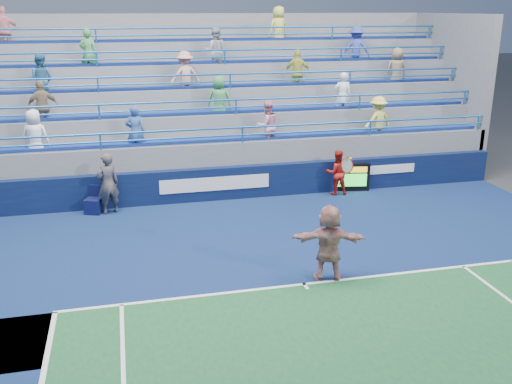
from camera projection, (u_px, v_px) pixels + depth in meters
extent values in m
plane|color=#333538|center=(304.00, 285.00, 13.08)|extent=(120.00, 120.00, 0.00)
cube|color=navy|center=(279.00, 247.00, 15.12)|extent=(18.00, 8.40, 0.02)
cube|color=white|center=(304.00, 284.00, 13.08)|extent=(11.00, 0.10, 0.01)
cube|color=white|center=(306.00, 286.00, 12.99)|extent=(0.08, 0.30, 0.01)
cube|color=#0A113A|center=(244.00, 182.00, 18.93)|extent=(18.00, 0.30, 1.10)
cube|color=white|center=(215.00, 184.00, 18.55)|extent=(3.60, 0.02, 0.45)
cube|color=white|center=(390.00, 169.00, 19.88)|extent=(1.80, 0.02, 0.30)
cube|color=slate|center=(228.00, 160.00, 21.66)|extent=(18.00, 5.60, 1.10)
cube|color=slate|center=(227.00, 150.00, 21.54)|extent=(18.00, 5.60, 1.85)
cube|color=navy|center=(240.00, 138.00, 19.07)|extent=(17.40, 0.45, 0.10)
cylinder|color=#2166B3|center=(242.00, 127.00, 18.56)|extent=(18.00, 0.07, 0.07)
cube|color=slate|center=(225.00, 138.00, 21.89)|extent=(18.00, 4.60, 2.60)
cube|color=navy|center=(234.00, 111.00, 19.76)|extent=(17.40, 0.45, 0.10)
cylinder|color=#2166B3|center=(236.00, 100.00, 19.25)|extent=(18.00, 0.07, 0.07)
cube|color=slate|center=(222.00, 126.00, 22.24)|extent=(18.00, 3.60, 3.35)
cube|color=navy|center=(228.00, 86.00, 20.45)|extent=(17.40, 0.45, 0.10)
cylinder|color=#2166B3|center=(230.00, 74.00, 19.95)|extent=(18.00, 0.07, 0.07)
cube|color=slate|center=(220.00, 114.00, 22.58)|extent=(18.00, 2.60, 4.10)
cube|color=navy|center=(223.00, 62.00, 21.15)|extent=(17.40, 0.45, 0.10)
cylinder|color=#2166B3|center=(225.00, 50.00, 20.64)|extent=(18.00, 0.07, 0.07)
cube|color=slate|center=(218.00, 103.00, 22.93)|extent=(18.00, 1.60, 4.85)
cube|color=navy|center=(218.00, 39.00, 21.84)|extent=(17.40, 0.45, 0.10)
cylinder|color=#2166B3|center=(219.00, 28.00, 21.33)|extent=(18.00, 0.07, 0.07)
imported|color=#EDE65C|center=(378.00, 121.00, 20.04)|extent=(1.23, 0.90, 1.70)
imported|color=#3949AD|center=(356.00, 49.00, 22.19)|extent=(1.24, 0.93, 1.70)
imported|color=#419152|center=(219.00, 101.00, 19.53)|extent=(0.92, 0.70, 1.70)
imported|color=teal|center=(41.00, 80.00, 18.94)|extent=(0.98, 0.85, 1.70)
imported|color=#CCCA4F|center=(298.00, 73.00, 20.91)|extent=(1.07, 0.63, 1.70)
imported|color=#88745A|center=(43.00, 107.00, 18.27)|extent=(1.07, 0.66, 1.70)
imported|color=#43944F|center=(89.00, 54.00, 19.98)|extent=(0.70, 0.55, 1.70)
imported|color=#BAB9BF|center=(215.00, 51.00, 20.97)|extent=(0.94, 0.80, 1.70)
imported|color=#EBA098|center=(185.00, 76.00, 20.00)|extent=(1.21, 0.86, 1.70)
imported|color=pink|center=(5.00, 31.00, 20.05)|extent=(1.04, 0.54, 1.70)
imported|color=#907760|center=(396.00, 70.00, 21.78)|extent=(0.85, 0.57, 1.70)
imported|color=white|center=(35.00, 137.00, 17.53)|extent=(0.93, 0.71, 1.70)
imported|color=#F9F460|center=(279.00, 29.00, 22.26)|extent=(0.96, 0.77, 1.70)
imported|color=#325496|center=(135.00, 132.00, 18.20)|extent=(0.68, 0.51, 1.70)
imported|color=white|center=(342.00, 96.00, 20.52)|extent=(0.68, 0.51, 1.70)
imported|color=pink|center=(267.00, 126.00, 19.16)|extent=(0.96, 0.83, 1.70)
cube|color=black|center=(349.00, 177.00, 19.63)|extent=(1.43, 0.39, 0.98)
cube|color=gold|center=(350.00, 170.00, 19.46)|extent=(1.21, 0.02, 0.20)
cube|color=#19E533|center=(350.00, 180.00, 19.57)|extent=(1.21, 0.02, 0.44)
cube|color=#0C123D|center=(94.00, 206.00, 17.57)|extent=(0.63, 0.63, 0.48)
cube|color=#0C123D|center=(93.00, 191.00, 17.63)|extent=(0.47, 0.23, 0.37)
imported|color=silver|center=(329.00, 243.00, 13.10)|extent=(1.78, 0.96, 1.83)
torus|color=#AC1715|center=(347.00, 165.00, 12.62)|extent=(0.38, 0.21, 0.37)
cylinder|color=#AC1715|center=(342.00, 179.00, 12.69)|extent=(0.08, 0.21, 0.33)
sphere|color=gold|center=(350.00, 159.00, 12.53)|extent=(0.07, 0.07, 0.07)
imported|color=#131935|center=(108.00, 184.00, 17.35)|extent=(0.81, 0.67, 1.92)
imported|color=#B31B14|center=(337.00, 173.00, 19.19)|extent=(0.81, 0.67, 1.55)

